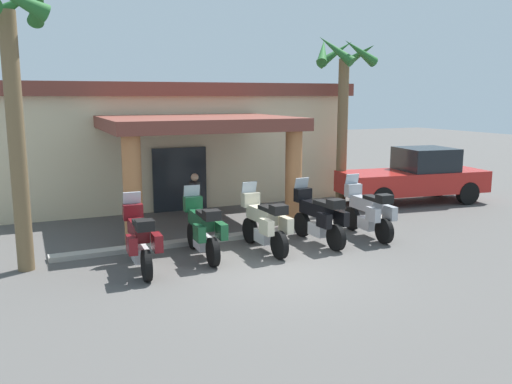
% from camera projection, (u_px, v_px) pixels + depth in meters
% --- Properties ---
extents(ground_plane, '(80.00, 80.00, 0.00)m').
position_uv_depth(ground_plane, '(278.00, 271.00, 11.79)').
color(ground_plane, '#514F4C').
extents(motel_building, '(13.41, 11.11, 4.20)m').
position_uv_depth(motel_building, '(157.00, 140.00, 20.34)').
color(motel_building, beige).
rests_on(motel_building, ground_plane).
extents(motorcycle_maroon, '(0.73, 2.21, 1.61)m').
position_uv_depth(motorcycle_maroon, '(140.00, 239.00, 11.70)').
color(motorcycle_maroon, black).
rests_on(motorcycle_maroon, ground_plane).
extents(motorcycle_green, '(0.72, 2.21, 1.61)m').
position_uv_depth(motorcycle_green, '(203.00, 229.00, 12.63)').
color(motorcycle_green, black).
rests_on(motorcycle_green, ground_plane).
extents(motorcycle_cream, '(0.71, 2.21, 1.61)m').
position_uv_depth(motorcycle_cream, '(265.00, 223.00, 13.18)').
color(motorcycle_cream, black).
rests_on(motorcycle_cream, ground_plane).
extents(motorcycle_black, '(0.72, 2.21, 1.61)m').
position_uv_depth(motorcycle_black, '(319.00, 217.00, 13.84)').
color(motorcycle_black, black).
rests_on(motorcycle_black, ground_plane).
extents(motorcycle_silver, '(0.72, 2.21, 1.61)m').
position_uv_depth(motorcycle_silver, '(368.00, 211.00, 14.51)').
color(motorcycle_silver, black).
rests_on(motorcycle_silver, ground_plane).
extents(pedestrian, '(0.32, 0.53, 1.63)m').
position_uv_depth(pedestrian, '(195.00, 198.00, 15.17)').
color(pedestrian, black).
rests_on(pedestrian, ground_plane).
extents(pickup_truck_red, '(5.42, 2.64, 1.95)m').
position_uv_depth(pickup_truck_red, '(415.00, 177.00, 19.12)').
color(pickup_truck_red, black).
rests_on(pickup_truck_red, ground_plane).
extents(palm_tree_roadside, '(1.93, 1.95, 6.26)m').
position_uv_depth(palm_tree_roadside, '(10.00, 67.00, 11.07)').
color(palm_tree_roadside, brown).
rests_on(palm_tree_roadside, ground_plane).
extents(palm_tree_near_portico, '(2.20, 2.18, 5.86)m').
position_uv_depth(palm_tree_near_portico, '(342.00, 85.00, 18.62)').
color(palm_tree_near_portico, brown).
rests_on(palm_tree_near_portico, ground_plane).
extents(curb_strip, '(9.82, 0.36, 0.12)m').
position_uv_depth(curb_strip, '(242.00, 235.00, 14.50)').
color(curb_strip, '#ADA89E').
rests_on(curb_strip, ground_plane).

